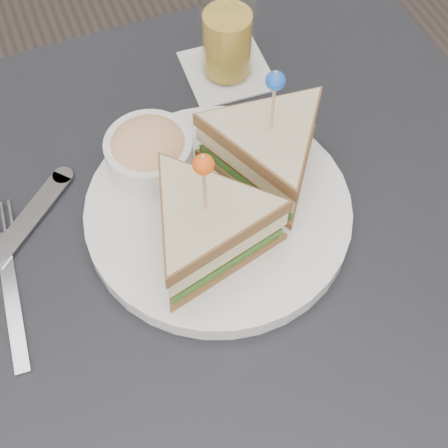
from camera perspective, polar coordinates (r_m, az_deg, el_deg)
ground_plane at (r=1.39m, az=-0.24°, el=-18.33°), size 3.50×3.50×0.00m
table at (r=0.75m, az=-0.43°, el=-5.97°), size 0.80×0.80×0.75m
plate_meal at (r=0.67m, az=0.07°, el=3.21°), size 0.37×0.37×0.18m
cutlery_fork at (r=0.71m, az=-19.14°, el=-4.27°), size 0.04×0.21×0.01m
drink_set at (r=0.81m, az=0.30°, el=16.88°), size 0.11×0.11×0.14m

